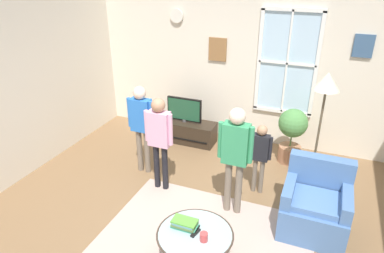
{
  "coord_description": "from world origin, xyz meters",
  "views": [
    {
      "loc": [
        1.25,
        -3.13,
        2.98
      ],
      "look_at": [
        -0.22,
        0.48,
        1.15
      ],
      "focal_mm": 32.63,
      "sensor_mm": 36.0,
      "label": 1
    }
  ],
  "objects": [
    {
      "name": "floor_lamp",
      "position": [
        1.25,
        1.23,
        1.5
      ],
      "size": [
        0.32,
        0.32,
        1.79
      ],
      "color": "black",
      "rests_on": "ground_plane"
    },
    {
      "name": "person_green_shirt",
      "position": [
        0.34,
        0.52,
        0.92
      ],
      "size": [
        0.44,
        0.2,
        1.46
      ],
      "color": "#726656",
      "rests_on": "ground_plane"
    },
    {
      "name": "remote_near_cup",
      "position": [
        0.22,
        -0.49,
        0.42
      ],
      "size": [
        0.07,
        0.15,
        0.02
      ],
      "primitive_type": "cube",
      "rotation": [
        0.0,
        0.0,
        -0.22
      ],
      "color": "black",
      "rests_on": "coffee_table"
    },
    {
      "name": "cup",
      "position": [
        0.34,
        -0.55,
        0.45
      ],
      "size": [
        0.08,
        0.08,
        0.09
      ],
      "primitive_type": "cylinder",
      "color": "#BF3F3F",
      "rests_on": "coffee_table"
    },
    {
      "name": "coffee_table",
      "position": [
        0.22,
        -0.49,
        0.38
      ],
      "size": [
        0.82,
        0.82,
        0.41
      ],
      "color": "#99B2B7",
      "rests_on": "ground_plane"
    },
    {
      "name": "remote_near_books",
      "position": [
        0.21,
        -0.44,
        0.42
      ],
      "size": [
        0.04,
        0.14,
        0.02
      ],
      "primitive_type": "cube",
      "rotation": [
        0.0,
        0.0,
        -0.03
      ],
      "color": "black",
      "rests_on": "coffee_table"
    },
    {
      "name": "person_pink_shirt",
      "position": [
        -0.76,
        0.64,
        0.87
      ],
      "size": [
        0.42,
        0.19,
        1.39
      ],
      "color": "black",
      "rests_on": "ground_plane"
    },
    {
      "name": "ground_plane",
      "position": [
        0.0,
        0.0,
        -0.01
      ],
      "size": [
        6.27,
        5.89,
        0.02
      ],
      "primitive_type": "cube",
      "color": "brown"
    },
    {
      "name": "person_black_shirt",
      "position": [
        0.55,
        1.06,
        0.66
      ],
      "size": [
        0.32,
        0.14,
        1.05
      ],
      "color": "#726656",
      "rests_on": "ground_plane"
    },
    {
      "name": "person_blue_shirt",
      "position": [
        -1.21,
        0.95,
        0.87
      ],
      "size": [
        0.42,
        0.19,
        1.39
      ],
      "color": "#726656",
      "rests_on": "ground_plane"
    },
    {
      "name": "back_wall",
      "position": [
        0.01,
        2.7,
        1.46
      ],
      "size": [
        5.67,
        0.17,
        2.92
      ],
      "color": "beige",
      "rests_on": "ground_plane"
    },
    {
      "name": "television",
      "position": [
        -1.04,
        2.14,
        0.62
      ],
      "size": [
        0.64,
        0.08,
        0.45
      ],
      "color": "#4C4C4C",
      "rests_on": "tv_stand"
    },
    {
      "name": "tv_stand",
      "position": [
        -1.04,
        2.14,
        0.19
      ],
      "size": [
        1.14,
        0.43,
        0.38
      ],
      "color": "#2D2319",
      "rests_on": "ground_plane"
    },
    {
      "name": "area_rug",
      "position": [
        0.2,
        -0.14,
        0.0
      ],
      "size": [
        2.44,
        1.82,
        0.01
      ],
      "primitive_type": "cube",
      "color": "tan",
      "rests_on": "ground_plane"
    },
    {
      "name": "book_stack",
      "position": [
        0.08,
        -0.44,
        0.45
      ],
      "size": [
        0.28,
        0.17,
        0.09
      ],
      "color": "teal",
      "rests_on": "coffee_table"
    },
    {
      "name": "potted_plant_by_window",
      "position": [
        0.85,
        2.1,
        0.54
      ],
      "size": [
        0.46,
        0.46,
        0.92
      ],
      "color": "#9E6B4C",
      "rests_on": "ground_plane"
    },
    {
      "name": "armchair",
      "position": [
        1.35,
        0.57,
        0.33
      ],
      "size": [
        0.76,
        0.74,
        0.87
      ],
      "color": "#476B9E",
      "rests_on": "ground_plane"
    }
  ]
}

